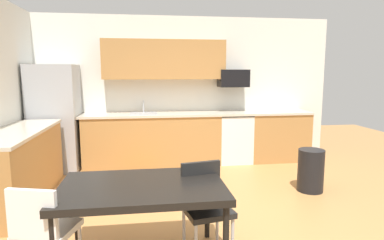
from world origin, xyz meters
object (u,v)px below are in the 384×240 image
at_px(chair_near_table, 205,201).
at_px(trash_bin, 311,170).
at_px(microwave, 233,78).
at_px(dining_table, 143,191).
at_px(chair_far_side, 42,228).
at_px(oven_range, 234,138).
at_px(refrigerator, 55,118).

bearing_deg(chair_near_table, trash_bin, 37.92).
distance_m(microwave, dining_table, 3.77).
relative_size(dining_table, chair_far_side, 1.65).
bearing_deg(oven_range, dining_table, -117.84).
height_order(chair_far_side, trash_bin, chair_far_side).
bearing_deg(chair_far_side, trash_bin, 29.02).
distance_m(oven_range, dining_table, 3.58).
relative_size(chair_near_table, trash_bin, 1.42).
bearing_deg(chair_near_table, refrigerator, 124.43).
relative_size(refrigerator, chair_far_side, 2.12).
height_order(oven_range, microwave, microwave).
height_order(microwave, chair_far_side, microwave).
xyz_separation_m(microwave, chair_near_table, (-1.11, -3.17, -1.06)).
relative_size(microwave, dining_table, 0.39).
distance_m(microwave, chair_far_side, 4.39).
xyz_separation_m(chair_near_table, chair_far_side, (-1.32, -0.33, 0.00)).
bearing_deg(refrigerator, chair_near_table, -55.57).
height_order(oven_range, trash_bin, oven_range).
xyz_separation_m(oven_range, dining_table, (-1.67, -3.16, 0.21)).
bearing_deg(trash_bin, chair_near_table, -142.08).
relative_size(oven_range, chair_far_side, 1.07).
relative_size(oven_range, chair_near_table, 1.07).
distance_m(refrigerator, chair_near_table, 3.64).
bearing_deg(oven_range, refrigerator, -178.55).
relative_size(dining_table, trash_bin, 2.33).
xyz_separation_m(microwave, chair_far_side, (-2.43, -3.50, -1.06)).
height_order(oven_range, chair_far_side, oven_range).
height_order(refrigerator, oven_range, refrigerator).
relative_size(refrigerator, trash_bin, 3.00).
bearing_deg(dining_table, chair_far_side, -162.63).
bearing_deg(trash_bin, refrigerator, 157.31).
relative_size(chair_near_table, chair_far_side, 1.00).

